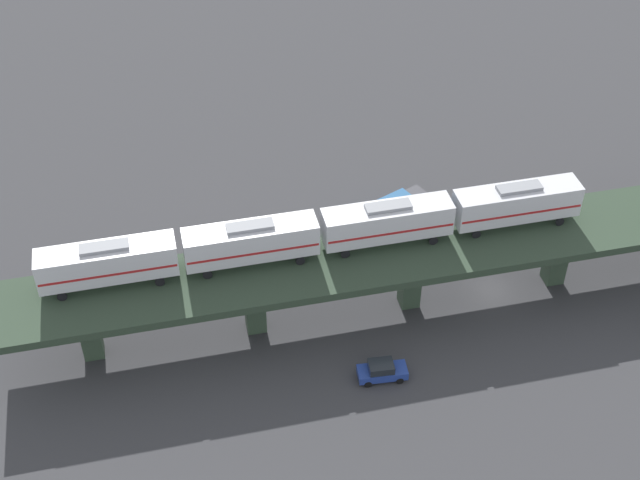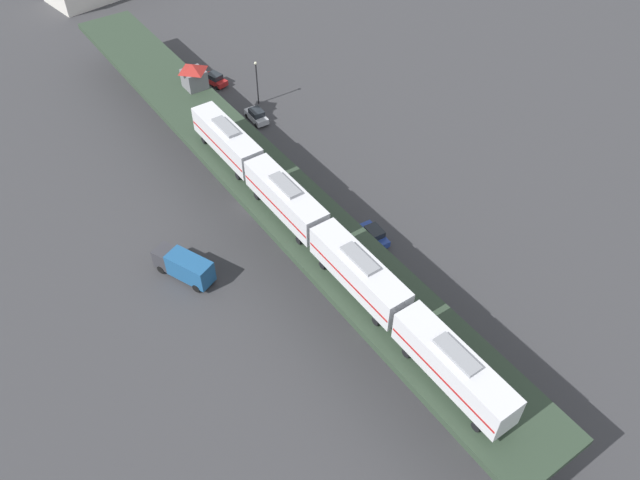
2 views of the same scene
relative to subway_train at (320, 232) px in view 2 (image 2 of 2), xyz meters
The scene contains 9 objects.
ground_plane 19.52m from the subway_train, 85.04° to the left, with size 400.00×400.00×0.00m, color #38383A.
elevated_viaduct 17.25m from the subway_train, 84.99° to the left, with size 8.81×92.04×6.96m.
subway_train is the anchor object (origin of this frame).
signal_hut 35.49m from the subway_train, 83.60° to the left, with size 3.23×3.23×3.40m.
street_car_blue 13.60m from the subway_train, 18.27° to the left, with size 2.24×4.54×1.89m.
street_car_silver 35.69m from the subway_train, 70.54° to the left, with size 2.09×4.47×1.89m.
street_car_red 47.41m from the subway_train, 75.89° to the left, with size 2.79×4.70×1.89m.
delivery_truck 17.06m from the subway_train, 134.64° to the left, with size 4.90×7.50×3.20m.
street_lamp 39.60m from the subway_train, 68.79° to the left, with size 0.44×0.44×6.94m.
Camera 2 is at (-26.64, -52.95, 52.03)m, focal length 35.00 mm.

